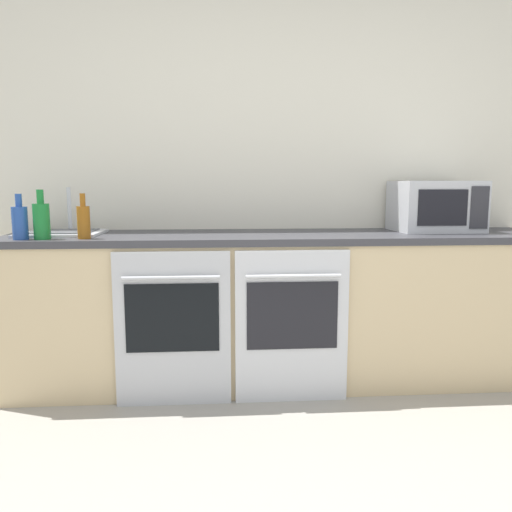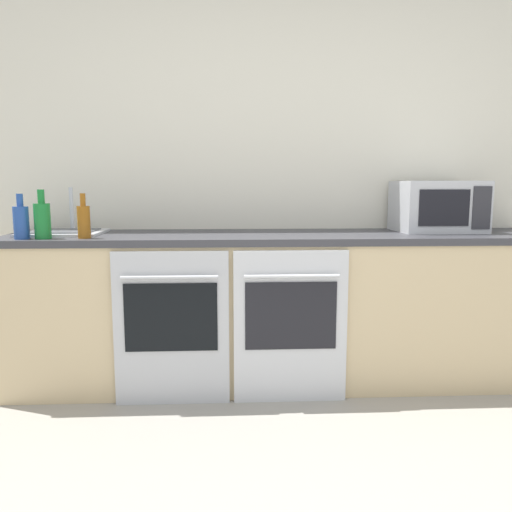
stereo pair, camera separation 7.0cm
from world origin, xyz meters
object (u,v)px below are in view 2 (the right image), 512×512
(oven_left, at_px, (172,327))
(bottle_amber, at_px, (84,221))
(bottle_blue, at_px, (21,221))
(microwave, at_px, (437,206))
(sink, at_px, (64,231))
(oven_right, at_px, (290,326))
(bottle_green, at_px, (42,220))

(oven_left, xyz_separation_m, bottle_amber, (-0.47, 0.12, 0.56))
(bottle_blue, bearing_deg, microwave, 7.68)
(oven_left, distance_m, sink, 0.89)
(sink, bearing_deg, bottle_blue, -115.74)
(oven_right, height_order, bottle_green, bottle_green)
(oven_left, relative_size, sink, 1.86)
(oven_left, bearing_deg, microwave, 14.99)
(sink, bearing_deg, bottle_green, -95.03)
(microwave, height_order, bottle_amber, microwave)
(sink, bearing_deg, microwave, 1.19)
(oven_right, xyz_separation_m, bottle_green, (-1.31, 0.11, 0.57))
(microwave, xyz_separation_m, sink, (-2.23, -0.05, -0.14))
(bottle_amber, distance_m, sink, 0.33)
(bottle_blue, bearing_deg, sink, 64.26)
(oven_right, relative_size, sink, 1.86)
(microwave, bearing_deg, oven_left, -165.01)
(oven_right, relative_size, microwave, 1.70)
(bottle_amber, relative_size, sink, 0.54)
(microwave, distance_m, bottle_green, 2.28)
(oven_right, xyz_separation_m, bottle_blue, (-1.42, 0.10, 0.56))
(oven_left, bearing_deg, bottle_blue, 172.44)
(oven_left, xyz_separation_m, bottle_green, (-0.68, 0.11, 0.57))
(oven_left, distance_m, bottle_green, 0.89)
(oven_left, bearing_deg, bottle_amber, 165.50)
(oven_right, bearing_deg, bottle_green, 175.20)
(bottle_green, relative_size, bottle_blue, 1.09)
(microwave, relative_size, bottle_amber, 2.04)
(bottle_blue, height_order, sink, sink)
(oven_left, distance_m, oven_right, 0.63)
(bottle_blue, xyz_separation_m, sink, (0.13, 0.27, -0.08))
(microwave, distance_m, sink, 2.24)
(bottle_amber, bearing_deg, sink, 126.37)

